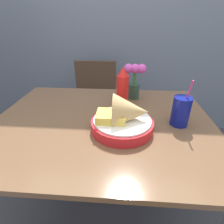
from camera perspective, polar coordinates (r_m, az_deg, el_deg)
The scene contains 8 objects.
ground_plane at distance 1.45m, azimuth -2.23°, elevation -29.56°, with size 12.00×12.00×0.00m, color #38383D.
wall_window at distance 1.97m, azimuth 1.37°, elevation 30.54°, with size 7.00×0.06×2.60m.
dining_table at distance 0.95m, azimuth -2.97°, elevation -7.93°, with size 1.11×0.88×0.76m.
chair_far_window at distance 1.75m, azimuth -5.56°, elevation 4.41°, with size 0.40×0.40×0.87m.
food_basket at distance 0.79m, azimuth 4.26°, elevation -2.06°, with size 0.29×0.29×0.17m.
ketchup_bottle at distance 1.00m, azimuth 3.43°, elevation 7.90°, with size 0.07×0.07×0.23m.
drink_cup at distance 0.89m, azimuth 21.50°, elevation -0.02°, with size 0.08×0.08×0.23m.
flower_vase at distance 1.11m, azimuth 7.34°, elevation 10.53°, with size 0.14×0.07×0.22m.
Camera 1 is at (0.11, -0.76, 1.22)m, focal length 28.00 mm.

